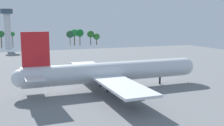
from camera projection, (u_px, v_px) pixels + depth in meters
ground_plane at (112, 89)px, 92.12m from camera, size 261.33×261.33×0.00m
cargo_airplane at (111, 72)px, 91.14m from camera, size 65.33×58.77×19.89m
safety_cone_nose at (188, 82)px, 99.86m from camera, size 0.44×0.44×0.63m
control_tower at (7, 25)px, 214.19m from camera, size 9.45×9.45×32.59m
tree_line_backdrop at (71, 34)px, 249.68m from camera, size 91.74×7.29×15.53m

